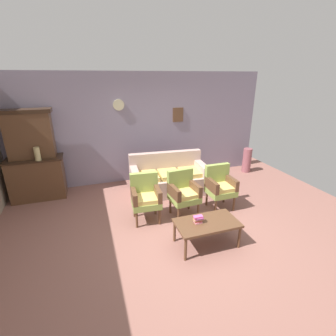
{
  "coord_description": "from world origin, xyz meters",
  "views": [
    {
      "loc": [
        -1.36,
        -3.4,
        2.59
      ],
      "look_at": [
        0.09,
        0.98,
        0.85
      ],
      "focal_mm": 26.21,
      "sensor_mm": 36.0,
      "label": 1
    }
  ],
  "objects_px": {
    "armchair_row_middle": "(146,196)",
    "armchair_near_cabinet": "(220,185)",
    "coffee_table": "(207,224)",
    "armchair_near_couch_end": "(183,191)",
    "floor_vase_by_wall": "(247,160)",
    "floral_couch": "(168,179)",
    "vase_on_cabinet": "(37,154)",
    "side_cabinet": "(38,178)",
    "book_stack_on_table": "(198,219)"
  },
  "relations": [
    {
      "from": "vase_on_cabinet",
      "to": "armchair_near_cabinet",
      "type": "height_order",
      "value": "vase_on_cabinet"
    },
    {
      "from": "coffee_table",
      "to": "floral_couch",
      "type": "bearing_deg",
      "value": 88.87
    },
    {
      "from": "side_cabinet",
      "to": "coffee_table",
      "type": "relative_size",
      "value": 1.16
    },
    {
      "from": "floral_couch",
      "to": "floor_vase_by_wall",
      "type": "relative_size",
      "value": 2.63
    },
    {
      "from": "floor_vase_by_wall",
      "to": "book_stack_on_table",
      "type": "bearing_deg",
      "value": -136.73
    },
    {
      "from": "armchair_row_middle",
      "to": "armchair_near_couch_end",
      "type": "distance_m",
      "value": 0.74
    },
    {
      "from": "side_cabinet",
      "to": "book_stack_on_table",
      "type": "bearing_deg",
      "value": -44.89
    },
    {
      "from": "book_stack_on_table",
      "to": "armchair_near_cabinet",
      "type": "bearing_deg",
      "value": 46.29
    },
    {
      "from": "armchair_near_cabinet",
      "to": "coffee_table",
      "type": "distance_m",
      "value": 1.31
    },
    {
      "from": "side_cabinet",
      "to": "coffee_table",
      "type": "xyz_separation_m",
      "value": [
        2.81,
        -2.69,
        -0.09
      ]
    },
    {
      "from": "side_cabinet",
      "to": "floor_vase_by_wall",
      "type": "xyz_separation_m",
      "value": [
        5.38,
        -0.1,
        -0.12
      ]
    },
    {
      "from": "side_cabinet",
      "to": "floor_vase_by_wall",
      "type": "relative_size",
      "value": 1.69
    },
    {
      "from": "floral_couch",
      "to": "side_cabinet",
      "type": "bearing_deg",
      "value": 167.68
    },
    {
      "from": "vase_on_cabinet",
      "to": "book_stack_on_table",
      "type": "relative_size",
      "value": 1.82
    },
    {
      "from": "vase_on_cabinet",
      "to": "coffee_table",
      "type": "distance_m",
      "value": 3.74
    },
    {
      "from": "side_cabinet",
      "to": "armchair_near_couch_end",
      "type": "xyz_separation_m",
      "value": [
        2.79,
        -1.7,
        0.03
      ]
    },
    {
      "from": "vase_on_cabinet",
      "to": "armchair_near_cabinet",
      "type": "xyz_separation_m",
      "value": [
        3.49,
        -1.48,
        -0.57
      ]
    },
    {
      "from": "floral_couch",
      "to": "armchair_near_cabinet",
      "type": "relative_size",
      "value": 1.99
    },
    {
      "from": "floor_vase_by_wall",
      "to": "vase_on_cabinet",
      "type": "bearing_deg",
      "value": -179.12
    },
    {
      "from": "floral_couch",
      "to": "armchair_near_couch_end",
      "type": "height_order",
      "value": "same"
    },
    {
      "from": "vase_on_cabinet",
      "to": "armchair_near_couch_end",
      "type": "bearing_deg",
      "value": -29.56
    },
    {
      "from": "floral_couch",
      "to": "book_stack_on_table",
      "type": "xyz_separation_m",
      "value": [
        -0.18,
        -2.03,
        0.15
      ]
    },
    {
      "from": "armchair_near_cabinet",
      "to": "side_cabinet",
      "type": "bearing_deg",
      "value": 155.27
    },
    {
      "from": "armchair_near_couch_end",
      "to": "coffee_table",
      "type": "bearing_deg",
      "value": -89.26
    },
    {
      "from": "armchair_row_middle",
      "to": "armchair_near_couch_end",
      "type": "height_order",
      "value": "same"
    },
    {
      "from": "armchair_near_couch_end",
      "to": "armchair_near_cabinet",
      "type": "xyz_separation_m",
      "value": [
        0.82,
        0.03,
        0.0
      ]
    },
    {
      "from": "floral_couch",
      "to": "book_stack_on_table",
      "type": "relative_size",
      "value": 11.55
    },
    {
      "from": "armchair_near_cabinet",
      "to": "armchair_row_middle",
      "type": "bearing_deg",
      "value": 179.17
    },
    {
      "from": "floral_couch",
      "to": "armchair_near_cabinet",
      "type": "bearing_deg",
      "value": -53.66
    },
    {
      "from": "side_cabinet",
      "to": "armchair_row_middle",
      "type": "relative_size",
      "value": 1.28
    },
    {
      "from": "armchair_row_middle",
      "to": "book_stack_on_table",
      "type": "bearing_deg",
      "value": -59.11
    },
    {
      "from": "armchair_near_couch_end",
      "to": "armchair_near_cabinet",
      "type": "bearing_deg",
      "value": 2.24
    },
    {
      "from": "vase_on_cabinet",
      "to": "floral_couch",
      "type": "relative_size",
      "value": 0.16
    },
    {
      "from": "coffee_table",
      "to": "armchair_near_cabinet",
      "type": "bearing_deg",
      "value": 51.7
    },
    {
      "from": "armchair_row_middle",
      "to": "armchair_near_cabinet",
      "type": "distance_m",
      "value": 1.55
    },
    {
      "from": "coffee_table",
      "to": "book_stack_on_table",
      "type": "height_order",
      "value": "book_stack_on_table"
    },
    {
      "from": "armchair_near_cabinet",
      "to": "book_stack_on_table",
      "type": "bearing_deg",
      "value": -133.71
    },
    {
      "from": "vase_on_cabinet",
      "to": "armchair_row_middle",
      "type": "relative_size",
      "value": 0.32
    },
    {
      "from": "armchair_row_middle",
      "to": "coffee_table",
      "type": "height_order",
      "value": "armchair_row_middle"
    },
    {
      "from": "armchair_near_cabinet",
      "to": "coffee_table",
      "type": "xyz_separation_m",
      "value": [
        -0.81,
        -1.02,
        -0.12
      ]
    },
    {
      "from": "side_cabinet",
      "to": "floral_couch",
      "type": "bearing_deg",
      "value": -12.32
    },
    {
      "from": "side_cabinet",
      "to": "coffee_table",
      "type": "distance_m",
      "value": 3.89
    },
    {
      "from": "side_cabinet",
      "to": "armchair_near_cabinet",
      "type": "height_order",
      "value": "side_cabinet"
    },
    {
      "from": "armchair_row_middle",
      "to": "book_stack_on_table",
      "type": "distance_m",
      "value": 1.18
    },
    {
      "from": "armchair_row_middle",
      "to": "coffee_table",
      "type": "xyz_separation_m",
      "value": [
        0.75,
        -1.05,
        -0.12
      ]
    },
    {
      "from": "armchair_near_couch_end",
      "to": "floor_vase_by_wall",
      "type": "xyz_separation_m",
      "value": [
        2.59,
        1.6,
        -0.16
      ]
    },
    {
      "from": "side_cabinet",
      "to": "floral_couch",
      "type": "height_order",
      "value": "side_cabinet"
    },
    {
      "from": "floral_couch",
      "to": "armchair_row_middle",
      "type": "bearing_deg",
      "value": -127.67
    },
    {
      "from": "side_cabinet",
      "to": "armchair_near_cabinet",
      "type": "xyz_separation_m",
      "value": [
        3.61,
        -1.66,
        0.03
      ]
    },
    {
      "from": "vase_on_cabinet",
      "to": "armchair_near_couch_end",
      "type": "distance_m",
      "value": 3.12
    }
  ]
}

